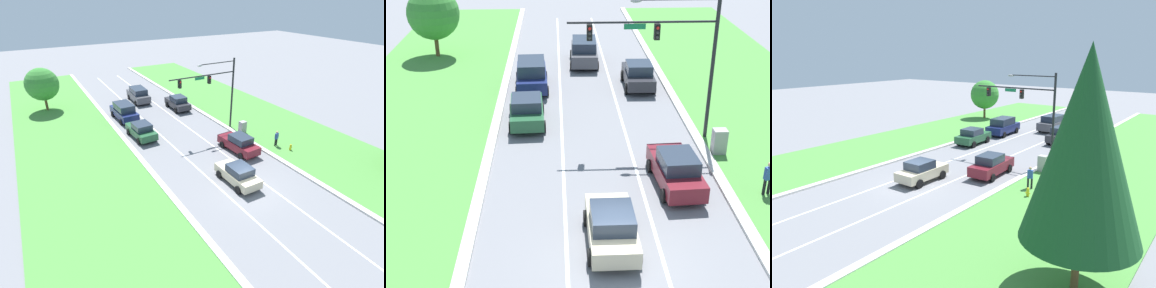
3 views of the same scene
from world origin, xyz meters
The scene contains 19 objects.
ground_plane centered at (0.00, 0.00, 0.00)m, with size 160.00×160.00×0.00m, color slate.
curb_strip_right centered at (5.65, 0.00, 0.07)m, with size 0.50×90.00×0.15m.
curb_strip_left centered at (-5.65, 0.00, 0.07)m, with size 0.50×90.00×0.15m.
grass_verge_right centered at (10.90, 0.00, 0.04)m, with size 10.00×90.00×0.08m.
grass_verge_left centered at (-10.90, 0.00, 0.04)m, with size 10.00×90.00×0.08m.
lane_stripe_inner_left centered at (-1.80, 0.00, 0.00)m, with size 0.14×81.00×0.01m.
lane_stripe_inner_right centered at (1.80, 0.00, 0.00)m, with size 0.14×81.00×0.01m.
traffic_signal_mast centered at (3.94, 10.50, 5.26)m, with size 7.72×0.41×7.90m.
forest_sedan centered at (-3.81, 12.91, 0.86)m, with size 2.26×4.56×1.72m.
burgundy_sedan centered at (3.37, 5.32, 0.86)m, with size 2.15×4.63×1.73m.
champagne_sedan centered at (-0.06, 0.95, 0.83)m, with size 2.01×4.18×1.66m.
navy_suv centered at (-3.74, 18.94, 1.03)m, with size 2.36×5.08×2.02m.
charcoal_sedan centered at (3.60, 18.89, 0.90)m, with size 2.13×4.49×1.80m.
graphite_suv centered at (0.15, 24.43, 1.02)m, with size 2.30×5.11×1.98m.
utility_cabinet centered at (6.31, 8.48, 0.69)m, with size 0.70×0.60×1.39m.
pedestrian centered at (7.30, 4.28, 0.94)m, with size 0.43×0.32×1.69m.
fire_hydrant centered at (7.89, 2.84, 0.34)m, with size 0.34×0.20×0.70m.
conifer_near_right_tree centered at (14.13, -5.12, 6.12)m, with size 4.75×4.75×9.92m.
oak_near_left_tree centered at (-11.68, 26.89, 3.52)m, with size 4.13×4.13×5.59m.
Camera 3 is at (18.61, -18.67, 9.53)m, focal length 35.00 mm.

